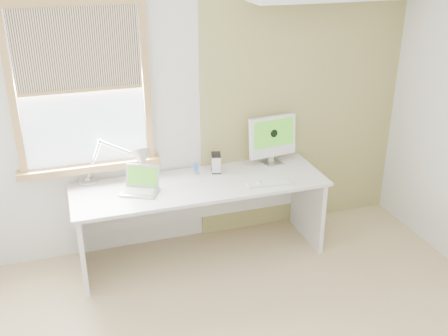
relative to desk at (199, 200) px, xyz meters
name	(u,v)px	position (x,y,z in m)	size (l,w,h in m)	color
room	(278,191)	(0.11, -1.44, 0.77)	(4.04, 3.54, 2.64)	tan
accent_wall	(303,97)	(1.11, 0.30, 0.77)	(2.00, 0.02, 2.60)	#9C9C55
window	(81,90)	(-0.89, 0.27, 1.01)	(1.20, 0.14, 1.42)	#A77D44
desk	(199,200)	(0.00, 0.00, 0.00)	(2.20, 0.70, 0.73)	silver
desk_lamp	(131,161)	(-0.55, 0.12, 0.40)	(0.67, 0.40, 0.40)	#B8BABD
laptop	(141,185)	(-0.51, -0.05, 0.25)	(0.37, 0.34, 0.21)	#B8BABD
phone_dock	(196,171)	(0.02, 0.13, 0.23)	(0.08, 0.08, 0.11)	#B8BABD
external_drive	(216,163)	(0.20, 0.13, 0.28)	(0.11, 0.15, 0.17)	#B8BABD
imac	(272,137)	(0.76, 0.16, 0.45)	(0.47, 0.17, 0.45)	#B8BABD
keyboard	(269,183)	(0.56, -0.26, 0.20)	(0.40, 0.15, 0.02)	white
mouse	(259,182)	(0.48, -0.23, 0.21)	(0.06, 0.10, 0.03)	white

